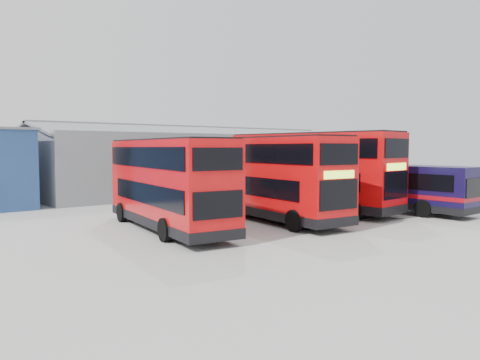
% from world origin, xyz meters
% --- Properties ---
extents(ground_plane, '(120.00, 120.00, 0.00)m').
position_xyz_m(ground_plane, '(0.00, 0.00, 0.00)').
color(ground_plane, '#9D9D98').
rests_on(ground_plane, ground).
extents(maintenance_shed, '(30.50, 12.00, 5.89)m').
position_xyz_m(maintenance_shed, '(8.00, 20.00, 2.60)').
color(maintenance_shed, gray).
rests_on(maintenance_shed, ground).
extents(double_decker_left, '(3.92, 10.39, 4.30)m').
position_xyz_m(double_decker_left, '(-5.44, 2.83, 2.14)').
color(double_decker_left, red).
rests_on(double_decker_left, ground).
extents(double_decker_centre, '(3.79, 10.78, 4.47)m').
position_xyz_m(double_decker_centre, '(0.46, 2.15, 2.22)').
color(double_decker_centre, red).
rests_on(double_decker_centre, ground).
extents(double_decker_right, '(3.50, 11.48, 4.79)m').
position_xyz_m(double_decker_right, '(4.78, 3.07, 2.38)').
color(double_decker_right, red).
rests_on(double_decker_right, ground).
extents(single_decker_blue, '(2.58, 10.48, 2.83)m').
position_xyz_m(single_decker_blue, '(8.78, 0.21, 1.41)').
color(single_decker_blue, '#0C0B33').
rests_on(single_decker_blue, ground).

